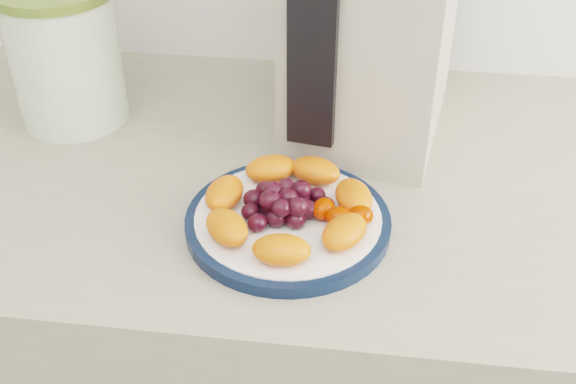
# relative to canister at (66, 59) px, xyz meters

# --- Properties ---
(plate_rim) EXTENTS (0.23, 0.23, 0.01)m
(plate_rim) POSITION_rel_canister_xyz_m (0.33, -0.21, -0.08)
(plate_rim) COLOR #0D1B35
(plate_rim) RESTS_ON counter
(plate_face) EXTENTS (0.21, 0.21, 0.02)m
(plate_face) POSITION_rel_canister_xyz_m (0.33, -0.21, -0.08)
(plate_face) COLOR white
(plate_face) RESTS_ON counter
(canister) EXTENTS (0.20, 0.20, 0.18)m
(canister) POSITION_rel_canister_xyz_m (0.00, 0.00, 0.00)
(canister) COLOR #3D660F
(canister) RESTS_ON counter
(appliance_body) EXTENTS (0.22, 0.29, 0.33)m
(appliance_body) POSITION_rel_canister_xyz_m (0.41, 0.03, 0.07)
(appliance_body) COLOR #B0AA98
(appliance_body) RESTS_ON counter
(appliance_panel) EXTENTS (0.06, 0.03, 0.24)m
(appliance_panel) POSITION_rel_canister_xyz_m (0.34, -0.10, 0.08)
(appliance_panel) COLOR black
(appliance_panel) RESTS_ON appliance_body
(fruit_plate) EXTENTS (0.20, 0.20, 0.04)m
(fruit_plate) POSITION_rel_canister_xyz_m (0.33, -0.21, -0.06)
(fruit_plate) COLOR #FF4F14
(fruit_plate) RESTS_ON plate_face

